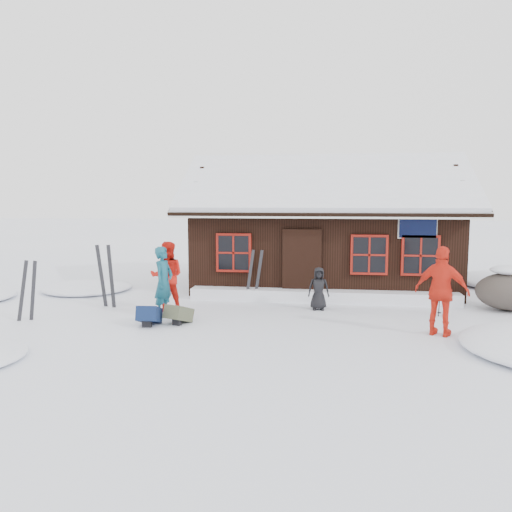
% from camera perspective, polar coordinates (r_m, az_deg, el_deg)
% --- Properties ---
extents(ground, '(120.00, 120.00, 0.00)m').
position_cam_1_polar(ground, '(12.35, 0.44, -7.14)').
color(ground, white).
rests_on(ground, ground).
extents(mountain_hut, '(8.90, 6.09, 4.42)m').
position_cam_1_polar(mountain_hut, '(16.93, 7.73, 1.92)').
color(mountain_hut, black).
rests_on(mountain_hut, ground).
extents(snow_drift, '(7.60, 0.60, 0.35)m').
position_cam_1_polar(snow_drift, '(14.41, 7.57, -4.51)').
color(snow_drift, white).
rests_on(snow_drift, ground).
extents(snow_mounds, '(20.60, 13.20, 0.48)m').
position_cam_1_polar(snow_mounds, '(14.06, 8.17, -5.52)').
color(snow_mounds, white).
rests_on(snow_mounds, ground).
extents(skier_teal, '(0.54, 0.71, 1.75)m').
position_cam_1_polar(skier_teal, '(12.62, -10.51, -2.90)').
color(skier_teal, '#144E60').
rests_on(skier_teal, ground).
extents(skier_orange_left, '(1.00, 0.85, 1.82)m').
position_cam_1_polar(skier_orange_left, '(13.24, -10.13, -2.29)').
color(skier_orange_left, red).
rests_on(skier_orange_left, ground).
extents(skier_orange_right, '(1.22, 0.93, 1.93)m').
position_cam_1_polar(skier_orange_right, '(11.34, 20.47, -3.81)').
color(skier_orange_right, red).
rests_on(skier_orange_right, ground).
extents(skier_crouched, '(0.58, 0.40, 1.14)m').
position_cam_1_polar(skier_crouched, '(13.28, 7.17, -3.71)').
color(skier_crouched, black).
rests_on(skier_crouched, ground).
extents(boulder, '(1.82, 1.37, 1.07)m').
position_cam_1_polar(boulder, '(14.74, 27.19, -3.48)').
color(boulder, '#4E453E').
rests_on(boulder, ground).
extents(ski_pair_left, '(0.54, 0.18, 1.52)m').
position_cam_1_polar(ski_pair_left, '(13.20, -24.62, -3.70)').
color(ski_pair_left, black).
rests_on(ski_pair_left, ground).
extents(ski_pair_mid, '(0.55, 0.14, 1.75)m').
position_cam_1_polar(ski_pair_mid, '(14.11, -16.73, -2.29)').
color(ski_pair_mid, black).
rests_on(ski_pair_mid, ground).
extents(ski_pair_right, '(0.54, 0.17, 1.52)m').
position_cam_1_polar(ski_pair_right, '(14.41, -0.22, -2.28)').
color(ski_pair_right, black).
rests_on(ski_pair_right, ground).
extents(ski_poles, '(0.22, 0.11, 1.25)m').
position_cam_1_polar(ski_poles, '(13.32, 20.59, -3.97)').
color(ski_poles, black).
rests_on(ski_poles, ground).
extents(backpack_blue, '(0.52, 0.66, 0.34)m').
position_cam_1_polar(backpack_blue, '(11.91, -12.09, -6.96)').
color(backpack_blue, '#0F1E43').
rests_on(backpack_blue, ground).
extents(backpack_olive, '(0.63, 0.72, 0.32)m').
position_cam_1_polar(backpack_olive, '(11.95, -8.83, -6.88)').
color(backpack_olive, '#464A35').
rests_on(backpack_olive, ground).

